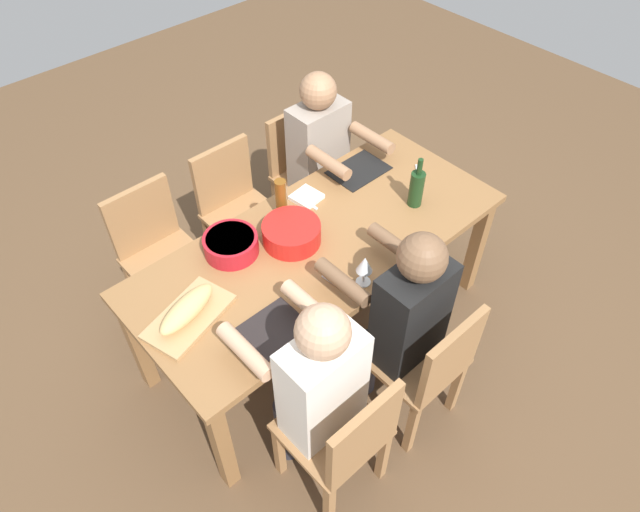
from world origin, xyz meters
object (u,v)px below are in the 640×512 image
object	(u,v)px
chair_near_left	(303,168)
bread_loaf	(187,309)
dining_table	(320,252)
diner_near_left	(323,153)
chair_far_right	(345,438)
diner_far_right	(316,383)
beer_bottle	(281,198)
wine_bottle	(416,188)
chair_near_right	(158,249)
napkin_stack	(307,197)
chair_far_center	(428,364)
diner_far_center	(404,313)
wine_glass	(365,265)
serving_bowl_pasta	(292,232)
serving_bowl_fruit	(231,244)
chair_near_center	(236,206)
cutting_board	(189,317)

from	to	relation	value
chair_near_left	bread_loaf	bearing A→B (deg)	29.09
dining_table	diner_near_left	xyz separation A→B (m)	(-0.54, -0.56, 0.04)
chair_far_right	chair_near_left	xyz separation A→B (m)	(-1.07, -1.49, 0.00)
diner_near_left	chair_near_left	bearing A→B (deg)	-90.00
diner_far_right	beer_bottle	bearing A→B (deg)	-121.87
wine_bottle	diner_near_left	bearing A→B (deg)	-88.40
chair_near_right	chair_far_right	bearing A→B (deg)	90.00
chair_near_right	napkin_stack	bearing A→B (deg)	146.36
chair_far_center	bread_loaf	bearing A→B (deg)	-46.17
diner_far_center	wine_glass	distance (m)	0.28
diner_near_left	wine_glass	xyz separation A→B (m)	(0.57, 0.90, 0.16)
chair_near_left	diner_near_left	xyz separation A→B (m)	(-0.00, 0.18, 0.21)
diner_far_right	chair_far_center	world-z (taller)	diner_far_right
serving_bowl_pasta	beer_bottle	bearing A→B (deg)	-115.87
chair_far_center	serving_bowl_fruit	bearing A→B (deg)	-69.42
chair_far_right	wine_bottle	xyz separation A→B (m)	(-1.09, -0.62, 0.37)
diner_far_right	wine_bottle	size ratio (longest dim) A/B	4.14
diner_far_right	diner_near_left	distance (m)	1.56
wine_glass	napkin_stack	distance (m)	0.66
chair_far_center	chair_near_center	xyz separation A→B (m)	(-0.00, -1.49, 0.00)
diner_near_left	chair_near_center	bearing A→B (deg)	-18.89
diner_far_center	wine_bottle	size ratio (longest dim) A/B	4.14
diner_far_right	cutting_board	size ratio (longest dim) A/B	3.00
diner_far_right	chair_far_center	size ratio (longest dim) A/B	1.41
napkin_stack	chair_near_right	bearing A→B (deg)	-33.64
wine_bottle	beer_bottle	bearing A→B (deg)	-35.45
bread_loaf	cutting_board	bearing A→B (deg)	-90.00
diner_far_center	chair_far_right	bearing A→B (deg)	18.89
diner_far_right	chair_near_left	world-z (taller)	diner_far_right
diner_near_left	cutting_board	world-z (taller)	diner_near_left
dining_table	serving_bowl_pasta	bearing A→B (deg)	-42.09
wine_glass	chair_far_center	bearing A→B (deg)	94.84
bread_loaf	beer_bottle	size ratio (longest dim) A/B	1.45
chair_near_left	chair_far_center	size ratio (longest dim) A/B	1.00
napkin_stack	diner_far_center	bearing A→B (deg)	79.26
bread_loaf	dining_table	bearing A→B (deg)	177.55
cutting_board	wine_bottle	size ratio (longest dim) A/B	1.38
wine_bottle	wine_glass	world-z (taller)	wine_bottle
cutting_board	bread_loaf	distance (m)	0.06
serving_bowl_fruit	dining_table	bearing A→B (deg)	147.61
diner_near_left	chair_far_center	xyz separation A→B (m)	(0.54, 1.31, -0.21)
chair_near_left	wine_glass	bearing A→B (deg)	62.18
diner_far_center	beer_bottle	world-z (taller)	diner_far_center
dining_table	diner_far_center	bearing A→B (deg)	90.00
chair_far_center	chair_near_center	distance (m)	1.49
wine_glass	bread_loaf	bearing A→B (deg)	-27.31
serving_bowl_pasta	beer_bottle	xyz separation A→B (m)	(-0.09, -0.18, 0.05)
chair_near_right	serving_bowl_pasta	world-z (taller)	chair_near_right
bread_loaf	diner_near_left	bearing A→B (deg)	-157.53
chair_far_center	bread_loaf	size ratio (longest dim) A/B	2.66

